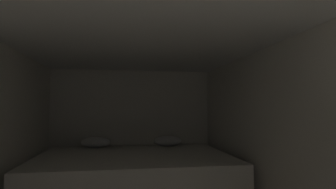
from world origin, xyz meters
The scene contains 4 objects.
wall_back centered at (0.00, 4.32, 1.01)m, with size 2.72×0.05×2.02m, color silver.
wall_right centered at (1.33, 1.84, 1.01)m, with size 0.05×4.92×2.02m, color silver.
ceiling_slab centered at (0.00, 1.84, 2.05)m, with size 2.72×4.92×0.05m, color white.
bed centered at (0.00, 3.34, 0.40)m, with size 2.50×1.85×0.94m.
Camera 1 is at (-0.15, -0.37, 1.39)m, focal length 29.62 mm.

